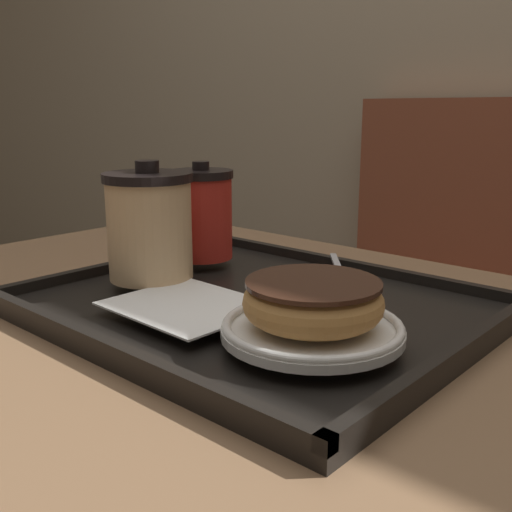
% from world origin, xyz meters
% --- Properties ---
extents(cafe_table, '(1.03, 0.72, 0.76)m').
position_xyz_m(cafe_table, '(0.00, 0.00, 0.60)').
color(cafe_table, '#846042').
rests_on(cafe_table, ground_plane).
extents(serving_tray, '(0.46, 0.38, 0.02)m').
position_xyz_m(serving_tray, '(0.02, 0.02, 0.77)').
color(serving_tray, black).
rests_on(serving_tray, cafe_table).
extents(napkin_paper, '(0.15, 0.13, 0.00)m').
position_xyz_m(napkin_paper, '(0.00, -0.06, 0.78)').
color(napkin_paper, white).
rests_on(napkin_paper, serving_tray).
extents(coffee_cup_front, '(0.10, 0.10, 0.13)m').
position_xyz_m(coffee_cup_front, '(-0.11, -0.02, 0.85)').
color(coffee_cup_front, '#E0B784').
rests_on(coffee_cup_front, serving_tray).
extents(coffee_cup_rear, '(0.08, 0.08, 0.13)m').
position_xyz_m(coffee_cup_rear, '(-0.14, 0.09, 0.84)').
color(coffee_cup_rear, red).
rests_on(coffee_cup_rear, serving_tray).
extents(plate_with_chocolate_donut, '(0.16, 0.16, 0.01)m').
position_xyz_m(plate_with_chocolate_donut, '(0.14, -0.04, 0.79)').
color(plate_with_chocolate_donut, white).
rests_on(plate_with_chocolate_donut, serving_tray).
extents(donut_chocolate_glazed, '(0.12, 0.12, 0.04)m').
position_xyz_m(donut_chocolate_glazed, '(0.14, -0.04, 0.82)').
color(donut_chocolate_glazed, tan).
rests_on(donut_chocolate_glazed, plate_with_chocolate_donut).
extents(spoon, '(0.12, 0.14, 0.01)m').
position_xyz_m(spoon, '(0.07, 0.11, 0.79)').
color(spoon, silver).
rests_on(spoon, serving_tray).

